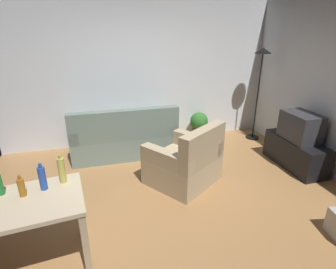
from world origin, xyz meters
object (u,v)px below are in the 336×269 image
Objects in this scene: armchair at (186,163)px; tv at (301,127)px; bottle_amber at (21,187)px; desk at (12,215)px; tv_stand at (295,153)px; potted_plant at (199,124)px; bottle_squat at (62,170)px; couch at (124,138)px; torchiere_lamp at (261,70)px; bottle_blue at (42,178)px.

tv is at bearing 145.25° from armchair.
bottle_amber is (-1.89, -0.98, 0.53)m from armchair.
bottle_amber is at bearing 45.80° from desk.
armchair is (-1.91, 0.00, 0.08)m from tv_stand.
potted_plant is at bearing 42.83° from bottle_amber.
bottle_squat is at bearing 103.54° from tv.
couch is at bearing -92.69° from armchair.
couch is 3.04× the size of tv.
tv and armchair have the same top height.
tv_stand is at bearing 145.25° from armchair.
torchiere_lamp is at bearing 24.78° from desk.
bottle_amber reaches higher than couch.
torchiere_lamp reaches higher than tv.
bottle_squat reaches higher than potted_plant.
couch is 1.66× the size of tv_stand.
bottle_amber is (-2.69, -2.50, 0.52)m from potted_plant.
bottle_blue is at bearing -149.15° from torchiere_lamp.
desk is 0.24m from bottle_amber.
tv_stand is 5.25× the size of bottle_amber.
tv is 1.95m from armchair.
potted_plant is 1.92× the size of bottle_squat.
tv is 0.47× the size of desk.
bottle_amber is at bearing -149.54° from torchiere_lamp.
couch is at bearing 65.37° from bottle_blue.
armchair is (0.75, -1.20, 0.01)m from couch.
torchiere_lamp is 3.18× the size of potted_plant.
potted_plant is (2.78, 2.61, -0.32)m from desk.
torchiere_lamp is at bearing 178.52° from armchair.
tv_stand is 3.63m from bottle_squat.
potted_plant is 1.71m from armchair.
bottle_blue is (-3.64, -2.17, -0.54)m from torchiere_lamp.
tv_stand is at bearing -90.00° from torchiere_lamp.
armchair is at bearing 122.02° from couch.
tv is at bearing 13.54° from bottle_squat.
tv_stand is at bearing 14.48° from bottle_amber.
bottle_squat reaches higher than bottle_blue.
potted_plant is (-1.11, 1.52, 0.09)m from tv_stand.
torchiere_lamp reaches higher than desk.
torchiere_lamp is 1.49× the size of armchair.
desk is 3.83m from potted_plant.
bottle_amber reaches higher than armchair.
bottle_squat is at bearing 23.61° from bottle_amber.
couch is 1.59m from potted_plant.
couch is at bearing -168.63° from potted_plant.
torchiere_lamp is 6.79× the size of bottle_blue.
torchiere_lamp is 4.61m from desk.
armchair is (-0.80, -1.51, -0.01)m from potted_plant.
desk reaches higher than potted_plant.
couch reaches higher than tv_stand.
bottle_squat reaches higher than tv_stand.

